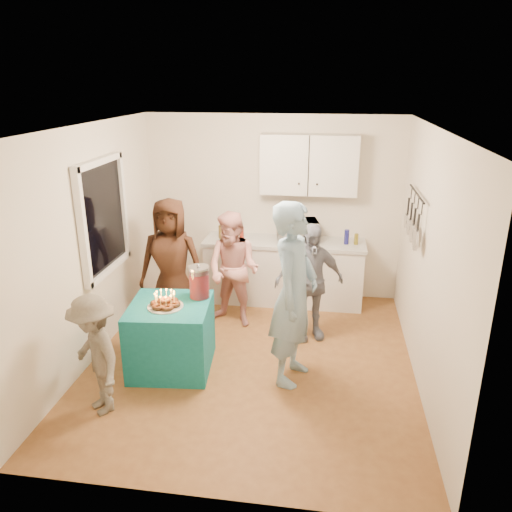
# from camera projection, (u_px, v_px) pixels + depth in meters

# --- Properties ---
(floor) EXTENTS (4.00, 4.00, 0.00)m
(floor) POSITION_uv_depth(u_px,v_px,m) (252.00, 361.00, 5.70)
(floor) COLOR brown
(floor) RESTS_ON ground
(ceiling) EXTENTS (4.00, 4.00, 0.00)m
(ceiling) POSITION_uv_depth(u_px,v_px,m) (251.00, 127.00, 4.82)
(ceiling) COLOR white
(ceiling) RESTS_ON floor
(back_wall) EXTENTS (3.60, 3.60, 0.00)m
(back_wall) POSITION_uv_depth(u_px,v_px,m) (273.00, 208.00, 7.12)
(back_wall) COLOR silver
(back_wall) RESTS_ON floor
(left_wall) EXTENTS (4.00, 4.00, 0.00)m
(left_wall) POSITION_uv_depth(u_px,v_px,m) (90.00, 246.00, 5.51)
(left_wall) COLOR silver
(left_wall) RESTS_ON floor
(right_wall) EXTENTS (4.00, 4.00, 0.00)m
(right_wall) POSITION_uv_depth(u_px,v_px,m) (428.00, 262.00, 5.01)
(right_wall) COLOR silver
(right_wall) RESTS_ON floor
(window_night) EXTENTS (0.04, 1.00, 1.20)m
(window_night) POSITION_uv_depth(u_px,v_px,m) (102.00, 217.00, 5.70)
(window_night) COLOR black
(window_night) RESTS_ON left_wall
(counter) EXTENTS (2.20, 0.58, 0.86)m
(counter) POSITION_uv_depth(u_px,v_px,m) (284.00, 273.00, 7.11)
(counter) COLOR white
(counter) RESTS_ON floor
(countertop) EXTENTS (2.24, 0.62, 0.05)m
(countertop) POSITION_uv_depth(u_px,v_px,m) (284.00, 242.00, 6.96)
(countertop) COLOR beige
(countertop) RESTS_ON counter
(upper_cabinet) EXTENTS (1.30, 0.30, 0.80)m
(upper_cabinet) POSITION_uv_depth(u_px,v_px,m) (309.00, 165.00, 6.69)
(upper_cabinet) COLOR white
(upper_cabinet) RESTS_ON back_wall
(pot_rack) EXTENTS (0.12, 1.00, 0.60)m
(pot_rack) POSITION_uv_depth(u_px,v_px,m) (413.00, 215.00, 5.57)
(pot_rack) COLOR black
(pot_rack) RESTS_ON right_wall
(microwave) EXTENTS (0.61, 0.47, 0.30)m
(microwave) POSITION_uv_depth(u_px,v_px,m) (297.00, 231.00, 6.87)
(microwave) COLOR white
(microwave) RESTS_ON countertop
(party_table) EXTENTS (0.93, 0.93, 0.76)m
(party_table) POSITION_uv_depth(u_px,v_px,m) (171.00, 336.00, 5.46)
(party_table) COLOR #116D73
(party_table) RESTS_ON floor
(donut_cake) EXTENTS (0.38, 0.38, 0.18)m
(donut_cake) POSITION_uv_depth(u_px,v_px,m) (165.00, 299.00, 5.25)
(donut_cake) COLOR #381C0C
(donut_cake) RESTS_ON party_table
(punch_jar) EXTENTS (0.22, 0.22, 0.34)m
(punch_jar) POSITION_uv_depth(u_px,v_px,m) (199.00, 283.00, 5.46)
(punch_jar) COLOR red
(punch_jar) RESTS_ON party_table
(man_birthday) EXTENTS (0.62, 0.80, 1.94)m
(man_birthday) POSITION_uv_depth(u_px,v_px,m) (294.00, 295.00, 5.07)
(man_birthday) COLOR #85A8C2
(man_birthday) RESTS_ON floor
(woman_back_left) EXTENTS (0.83, 0.56, 1.67)m
(woman_back_left) POSITION_uv_depth(u_px,v_px,m) (172.00, 263.00, 6.33)
(woman_back_left) COLOR #502917
(woman_back_left) RESTS_ON floor
(woman_back_center) EXTENTS (0.87, 0.77, 1.50)m
(woman_back_center) POSITION_uv_depth(u_px,v_px,m) (233.00, 270.00, 6.33)
(woman_back_center) COLOR #D97173
(woman_back_center) RESTS_ON floor
(woman_back_right) EXTENTS (0.93, 0.64, 1.47)m
(woman_back_right) POSITION_uv_depth(u_px,v_px,m) (309.00, 282.00, 6.00)
(woman_back_right) COLOR black
(woman_back_right) RESTS_ON floor
(child_near_left) EXTENTS (0.87, 0.86, 1.21)m
(child_near_left) POSITION_uv_depth(u_px,v_px,m) (95.00, 355.00, 4.66)
(child_near_left) COLOR #585147
(child_near_left) RESTS_ON floor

